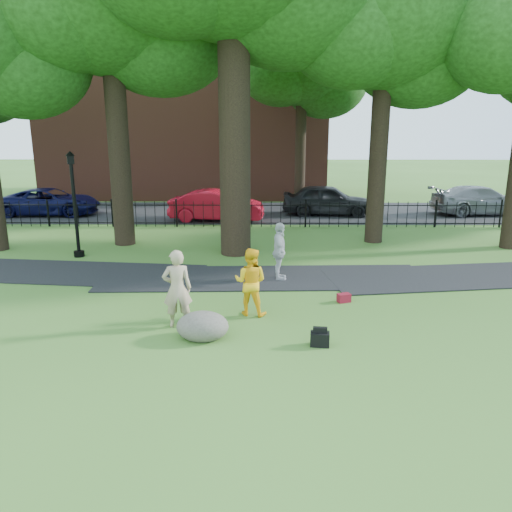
{
  "coord_description": "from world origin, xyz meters",
  "views": [
    {
      "loc": [
        0.92,
        -10.86,
        4.57
      ],
      "look_at": [
        0.79,
        2.0,
        1.21
      ],
      "focal_mm": 35.0,
      "sensor_mm": 36.0,
      "label": 1
    }
  ],
  "objects_px": {
    "lamppost": "(75,206)",
    "boulder": "(203,324)",
    "woman": "(177,289)",
    "man": "(250,282)",
    "red_sedan": "(217,206)"
  },
  "relations": [
    {
      "from": "lamppost",
      "to": "boulder",
      "type": "bearing_deg",
      "value": -76.36
    },
    {
      "from": "woman",
      "to": "lamppost",
      "type": "bearing_deg",
      "value": -64.96
    },
    {
      "from": "man",
      "to": "lamppost",
      "type": "relative_size",
      "value": 0.45
    },
    {
      "from": "red_sedan",
      "to": "man",
      "type": "bearing_deg",
      "value": -166.44
    },
    {
      "from": "man",
      "to": "boulder",
      "type": "height_order",
      "value": "man"
    },
    {
      "from": "red_sedan",
      "to": "boulder",
      "type": "bearing_deg",
      "value": -171.48
    },
    {
      "from": "boulder",
      "to": "red_sedan",
      "type": "relative_size",
      "value": 0.25
    },
    {
      "from": "man",
      "to": "red_sedan",
      "type": "height_order",
      "value": "man"
    },
    {
      "from": "woman",
      "to": "boulder",
      "type": "xyz_separation_m",
      "value": [
        0.65,
        -0.69,
        -0.59
      ]
    },
    {
      "from": "man",
      "to": "boulder",
      "type": "xyz_separation_m",
      "value": [
        -1.03,
        -1.48,
        -0.51
      ]
    },
    {
      "from": "man",
      "to": "lamppost",
      "type": "height_order",
      "value": "lamppost"
    },
    {
      "from": "woman",
      "to": "boulder",
      "type": "height_order",
      "value": "woman"
    },
    {
      "from": "lamppost",
      "to": "woman",
      "type": "bearing_deg",
      "value": -77.17
    },
    {
      "from": "red_sedan",
      "to": "woman",
      "type": "bearing_deg",
      "value": -174.06
    },
    {
      "from": "boulder",
      "to": "woman",
      "type": "bearing_deg",
      "value": 133.39
    }
  ]
}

